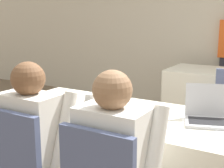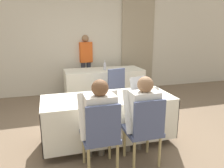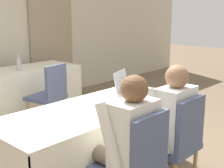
{
  "view_description": "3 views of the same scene",
  "coord_description": "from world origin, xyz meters",
  "px_view_note": "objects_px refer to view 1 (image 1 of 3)",
  "views": [
    {
      "loc": [
        1.04,
        -1.95,
        1.43
      ],
      "look_at": [
        0.0,
        -0.2,
        1.0
      ],
      "focal_mm": 50.0,
      "sensor_mm": 36.0,
      "label": 1
    },
    {
      "loc": [
        -0.83,
        -3.03,
        1.74
      ],
      "look_at": [
        0.0,
        -0.2,
        1.0
      ],
      "focal_mm": 35.0,
      "sensor_mm": 36.0,
      "label": 2
    },
    {
      "loc": [
        -1.95,
        -2.0,
        1.61
      ],
      "look_at": [
        0.0,
        -0.2,
        1.0
      ],
      "focal_mm": 50.0,
      "sensor_mm": 36.0,
      "label": 3
    }
  ],
  "objects_px": {
    "laptop": "(211,116)",
    "cell_phone": "(104,123)",
    "person_checkered_shirt": "(41,140)",
    "person_white_shirt": "(120,161)"
  },
  "relations": [
    {
      "from": "person_checkered_shirt",
      "to": "cell_phone",
      "type": "bearing_deg",
      "value": -132.62
    },
    {
      "from": "laptop",
      "to": "person_checkered_shirt",
      "type": "distance_m",
      "value": 1.12
    },
    {
      "from": "laptop",
      "to": "person_white_shirt",
      "type": "bearing_deg",
      "value": -133.64
    },
    {
      "from": "cell_phone",
      "to": "person_checkered_shirt",
      "type": "bearing_deg",
      "value": -83.5
    },
    {
      "from": "person_checkered_shirt",
      "to": "person_white_shirt",
      "type": "xyz_separation_m",
      "value": [
        0.57,
        0.0,
        0.0
      ]
    },
    {
      "from": "laptop",
      "to": "person_checkered_shirt",
      "type": "relative_size",
      "value": 0.34
    },
    {
      "from": "laptop",
      "to": "cell_phone",
      "type": "xyz_separation_m",
      "value": [
        -0.6,
        -0.39,
        -0.04
      ]
    },
    {
      "from": "cell_phone",
      "to": "person_white_shirt",
      "type": "height_order",
      "value": "person_white_shirt"
    },
    {
      "from": "person_white_shirt",
      "to": "cell_phone",
      "type": "bearing_deg",
      "value": -45.78
    },
    {
      "from": "cell_phone",
      "to": "person_white_shirt",
      "type": "relative_size",
      "value": 0.12
    }
  ]
}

